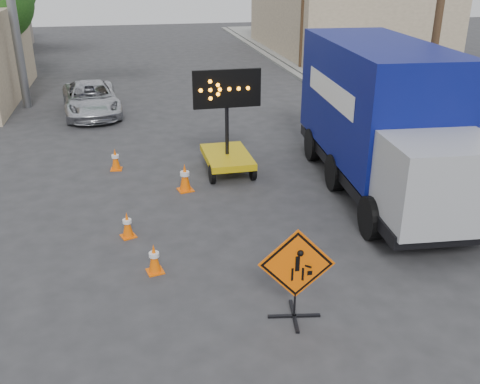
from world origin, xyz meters
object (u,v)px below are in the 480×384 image
object	(u,v)px
construction_sign	(296,272)
box_truck	(380,127)
pickup_truck	(91,99)
arrow_board	(227,150)

from	to	relation	value
construction_sign	box_truck	bearing A→B (deg)	62.27
pickup_truck	arrow_board	bearing A→B (deg)	-67.15
pickup_truck	box_truck	size ratio (longest dim) A/B	0.55
construction_sign	arrow_board	bearing A→B (deg)	98.24
construction_sign	pickup_truck	world-z (taller)	construction_sign
construction_sign	pickup_truck	bearing A→B (deg)	114.85
arrow_board	box_truck	world-z (taller)	box_truck
arrow_board	construction_sign	bearing A→B (deg)	-92.14
pickup_truck	box_truck	bearing A→B (deg)	-56.48
box_truck	pickup_truck	bearing A→B (deg)	134.40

